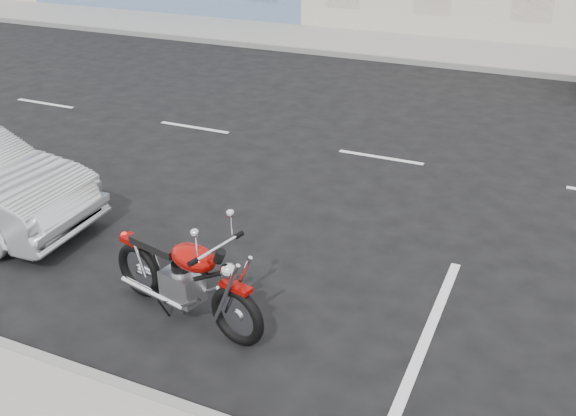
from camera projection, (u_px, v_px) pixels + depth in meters
name	position (u px, v px, depth m)	size (l,w,h in m)	color
ground	(492.00, 175.00, 11.08)	(120.00, 120.00, 0.00)	black
sidewalk_far	(369.00, 44.00, 19.96)	(80.00, 3.40, 0.15)	gray
curb_far	(351.00, 55.00, 18.58)	(80.00, 0.12, 0.16)	gray
motorcycle	(239.00, 305.00, 6.78)	(2.23, 0.87, 1.13)	black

